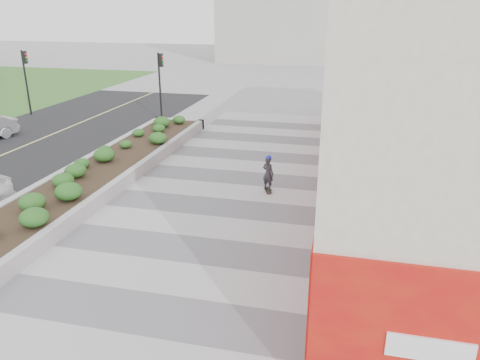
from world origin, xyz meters
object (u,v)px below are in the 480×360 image
object	(u,v)px
traffic_signal_near	(160,76)
skateboarder	(268,173)
traffic_signal_far	(26,73)
planter	(106,167)

from	to	relation	value
traffic_signal_near	skateboarder	bearing A→B (deg)	-50.45
traffic_signal_near	traffic_signal_far	size ratio (longest dim) A/B	1.00
planter	traffic_signal_near	xyz separation A→B (m)	(-1.73, 10.50, 2.34)
skateboarder	traffic_signal_far	bearing A→B (deg)	130.20
planter	traffic_signal_far	world-z (taller)	traffic_signal_far
traffic_signal_far	skateboarder	xyz separation A→B (m)	(17.92, -10.06, -2.00)
planter	traffic_signal_far	xyz separation A→B (m)	(-10.93, 10.00, 2.34)
traffic_signal_far	traffic_signal_near	bearing A→B (deg)	3.11
traffic_signal_near	skateboarder	world-z (taller)	traffic_signal_near
planter	traffic_signal_near	world-z (taller)	traffic_signal_near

